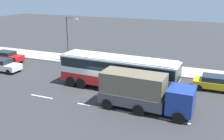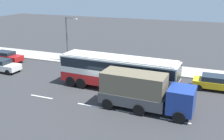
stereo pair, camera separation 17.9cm
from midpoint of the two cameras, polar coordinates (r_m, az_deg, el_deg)
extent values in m
plane|color=#333335|center=(25.89, -2.47, -4.67)|extent=(120.00, 120.00, 0.00)
cube|color=#A8A399|center=(33.96, 4.05, 0.92)|extent=(80.00, 4.00, 0.15)
cube|color=white|center=(25.55, -14.76, -5.57)|extent=(2.40, 0.16, 0.01)
cube|color=white|center=(23.04, -4.56, -7.64)|extent=(2.40, 0.16, 0.01)
cube|color=white|center=(21.79, 4.00, -9.18)|extent=(2.40, 0.16, 0.01)
cube|color=white|center=(21.07, 13.65, -10.66)|extent=(2.40, 0.16, 0.01)
cube|color=red|center=(25.97, 1.49, -2.16)|extent=(11.83, 3.00, 0.95)
cube|color=white|center=(25.55, 1.51, 0.66)|extent=(11.83, 3.00, 1.71)
cube|color=black|center=(25.48, 1.51, 1.16)|extent=(11.60, 3.02, 0.94)
cube|color=black|center=(23.95, 14.41, -0.87)|extent=(0.21, 2.32, 1.37)
cube|color=white|center=(25.29, 1.53, 2.64)|extent=(11.36, 2.83, 0.12)
cylinder|color=black|center=(25.98, 11.25, -3.62)|extent=(1.11, 0.34, 1.10)
cylinder|color=black|center=(23.79, 9.83, -5.56)|extent=(1.11, 0.34, 1.10)
cylinder|color=black|center=(28.59, -3.96, -1.32)|extent=(1.11, 0.34, 1.10)
cylinder|color=black|center=(26.62, -6.45, -2.85)|extent=(1.11, 0.34, 1.10)
cylinder|color=black|center=(29.16, -6.03, -1.00)|extent=(1.11, 0.34, 1.10)
cylinder|color=black|center=(27.23, -8.62, -2.47)|extent=(1.11, 0.34, 1.10)
cube|color=navy|center=(21.20, 14.93, -6.28)|extent=(2.04, 2.42, 1.92)
cube|color=#4C4C4F|center=(22.24, 4.79, -5.98)|extent=(5.54, 2.52, 0.90)
cube|color=#6B604C|center=(21.75, 4.88, -2.82)|extent=(5.32, 2.42, 1.72)
cylinder|color=black|center=(22.60, 15.46, -7.45)|extent=(0.97, 0.31, 0.96)
cylinder|color=black|center=(20.58, 14.42, -9.95)|extent=(0.97, 0.31, 0.96)
cylinder|color=black|center=(23.17, 7.79, -6.30)|extent=(0.97, 0.31, 0.96)
cylinder|color=black|center=(21.20, 6.01, -8.60)|extent=(0.97, 0.31, 0.96)
cylinder|color=black|center=(23.99, 1.52, -5.28)|extent=(0.97, 0.31, 0.96)
cylinder|color=black|center=(22.09, -0.77, -7.37)|extent=(0.97, 0.31, 0.96)
cube|color=#B21919|center=(38.38, -21.53, 2.59)|extent=(4.56, 1.89, 0.70)
cube|color=black|center=(38.44, -21.91, 3.45)|extent=(2.53, 1.68, 0.45)
cylinder|color=black|center=(37.93, -18.88, 2.17)|extent=(0.65, 0.22, 0.64)
cylinder|color=black|center=(36.79, -20.62, 1.52)|extent=(0.65, 0.22, 0.64)
cylinder|color=black|center=(40.15, -22.26, 2.62)|extent=(0.65, 0.22, 0.64)
cube|color=gold|center=(27.98, 21.76, -2.82)|extent=(4.34, 1.89, 0.64)
cube|color=#1E2833|center=(27.80, 21.52, -1.68)|extent=(2.39, 1.73, 0.50)
cylinder|color=black|center=(28.94, 18.74, -2.50)|extent=(0.64, 0.20, 0.64)
cylinder|color=black|center=(27.27, 18.48, -3.70)|extent=(0.64, 0.20, 0.64)
cube|color=white|center=(34.44, -22.53, 0.82)|extent=(4.72, 1.78, 0.66)
cube|color=black|center=(34.48, -22.97, 1.82)|extent=(2.60, 1.64, 0.52)
cylinder|color=black|center=(33.96, -19.42, 0.37)|extent=(0.64, 0.20, 0.64)
cylinder|color=black|center=(32.79, -21.35, -0.45)|extent=(0.64, 0.20, 0.64)
cylinder|color=#38334C|center=(32.53, 8.22, 0.86)|extent=(0.14, 0.14, 0.76)
cylinder|color=#38334C|center=(32.68, 8.15, 0.94)|extent=(0.14, 0.14, 0.76)
cylinder|color=#2672B2|center=(32.42, 8.24, 2.02)|extent=(0.32, 0.32, 0.57)
sphere|color=brown|center=(32.32, 8.27, 2.67)|extent=(0.20, 0.20, 0.20)
cylinder|color=#47474C|center=(35.58, -9.44, 6.57)|extent=(0.16, 0.16, 5.97)
cylinder|color=#47474C|center=(34.80, -8.69, 11.08)|extent=(1.38, 0.10, 0.10)
cube|color=silver|center=(34.46, -7.68, 10.90)|extent=(0.50, 0.24, 0.16)
camera|label=1|loc=(0.09, 90.20, -0.06)|focal=42.30mm
camera|label=2|loc=(0.09, -89.80, 0.06)|focal=42.30mm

